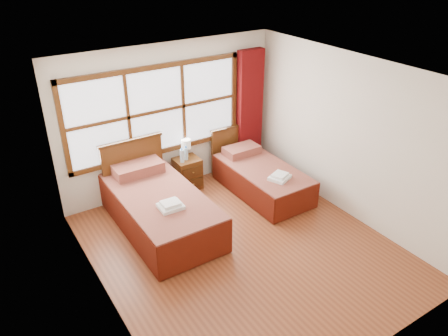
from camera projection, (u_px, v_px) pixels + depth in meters
floor at (243, 248)px, 6.45m from camera, size 4.50×4.50×0.00m
ceiling at (247, 75)px, 5.23m from camera, size 4.50×4.50×0.00m
wall_back at (170, 119)px, 7.51m from camera, size 4.00×0.00×4.00m
wall_left at (99, 216)px, 4.88m from camera, size 0.00×4.50×4.50m
wall_right at (350, 138)px, 6.79m from camera, size 0.00×4.50×4.50m
window at (156, 111)px, 7.27m from camera, size 3.16×0.06×1.56m
curtain at (250, 111)px, 8.23m from camera, size 0.50×0.16×2.30m
bed_left at (159, 207)px, 6.80m from camera, size 1.17×2.27×1.14m
bed_right at (260, 177)px, 7.78m from camera, size 0.96×1.98×0.93m
nightstand at (188, 173)px, 7.87m from camera, size 0.44×0.43×0.58m
towels_left at (171, 205)px, 6.27m from camera, size 0.35×0.31×0.10m
towels_right at (280, 177)px, 7.26m from camera, size 0.42×0.39×0.10m
lamp at (186, 144)px, 7.72m from camera, size 0.17×0.17×0.33m
bottle_near at (182, 156)px, 7.57m from camera, size 0.07×0.07×0.27m
bottle_far at (186, 153)px, 7.67m from camera, size 0.07×0.07×0.26m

